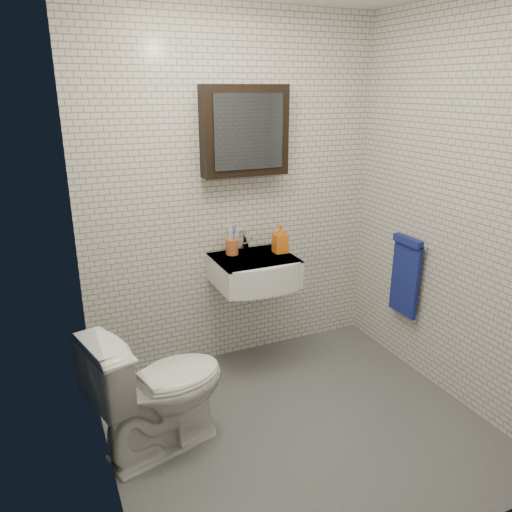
# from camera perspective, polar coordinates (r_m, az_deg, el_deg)

# --- Properties ---
(ground) EXTENTS (2.20, 2.00, 0.01)m
(ground) POSITION_cam_1_polar(r_m,az_deg,el_deg) (3.26, 4.76, -18.65)
(ground) COLOR #4F5257
(ground) RESTS_ON ground
(room_shell) EXTENTS (2.22, 2.02, 2.51)m
(room_shell) POSITION_cam_1_polar(r_m,az_deg,el_deg) (2.64, 5.61, 7.43)
(room_shell) COLOR silver
(room_shell) RESTS_ON ground
(washbasin) EXTENTS (0.55, 0.50, 0.20)m
(washbasin) POSITION_cam_1_polar(r_m,az_deg,el_deg) (3.49, 0.05, -1.78)
(washbasin) COLOR white
(washbasin) RESTS_ON room_shell
(faucet) EXTENTS (0.06, 0.20, 0.15)m
(faucet) POSITION_cam_1_polar(r_m,az_deg,el_deg) (3.61, -1.23, 1.62)
(faucet) COLOR silver
(faucet) RESTS_ON washbasin
(mirror_cabinet) EXTENTS (0.60, 0.15, 0.60)m
(mirror_cabinet) POSITION_cam_1_polar(r_m,az_deg,el_deg) (3.46, -1.29, 14.09)
(mirror_cabinet) COLOR black
(mirror_cabinet) RESTS_ON room_shell
(towel_rail) EXTENTS (0.09, 0.30, 0.58)m
(towel_rail) POSITION_cam_1_polar(r_m,az_deg,el_deg) (3.71, 16.73, -1.87)
(towel_rail) COLOR silver
(towel_rail) RESTS_ON room_shell
(toothbrush_cup) EXTENTS (0.11, 0.11, 0.24)m
(toothbrush_cup) POSITION_cam_1_polar(r_m,az_deg,el_deg) (3.54, -2.77, 1.15)
(toothbrush_cup) COLOR #BC572F
(toothbrush_cup) RESTS_ON washbasin
(soap_bottle) EXTENTS (0.10, 0.10, 0.21)m
(soap_bottle) POSITION_cam_1_polar(r_m,az_deg,el_deg) (3.57, 2.79, 2.02)
(soap_bottle) COLOR orange
(soap_bottle) RESTS_ON washbasin
(toilet) EXTENTS (0.85, 0.62, 0.78)m
(toilet) POSITION_cam_1_polar(r_m,az_deg,el_deg) (2.93, -10.97, -14.55)
(toilet) COLOR white
(toilet) RESTS_ON ground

